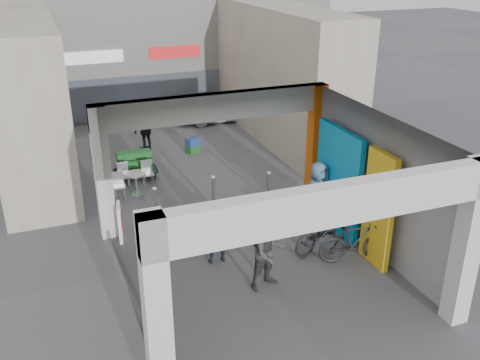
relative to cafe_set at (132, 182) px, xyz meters
name	(u,v)px	position (x,y,z in m)	size (l,w,h in m)	color
ground	(244,250)	(1.93, -4.53, -0.29)	(90.00, 90.00, 0.00)	#545358
arcade_canopy	(280,174)	(2.47, -5.35, 2.01)	(6.40, 6.45, 6.40)	silver
far_building	(129,19)	(1.93, 9.46, 3.70)	(18.00, 4.08, 8.00)	silver
plaza_bldg_left	(29,97)	(-2.57, 2.97, 2.21)	(2.00, 9.00, 5.00)	beige
plaza_bldg_right	(282,75)	(6.43, 2.97, 2.21)	(2.00, 9.00, 5.00)	beige
bollard_left	(156,204)	(0.29, -2.11, 0.18)	(0.09, 0.09, 0.94)	gray
bollard_center	(213,192)	(2.00, -1.98, 0.19)	(0.09, 0.09, 0.96)	gray
bollard_right	(268,187)	(3.66, -2.13, 0.16)	(0.09, 0.09, 0.90)	gray
advert_board_near	(155,314)	(-0.81, -6.88, 0.22)	(0.15, 0.56, 1.00)	white
advert_board_far	(120,222)	(-0.81, -2.89, 0.22)	(0.17, 0.56, 1.00)	white
cafe_set	(132,182)	(0.00, 0.00, 0.00)	(1.35, 1.09, 0.81)	#B4B5BA
produce_stand	(136,169)	(0.31, 0.92, 0.06)	(1.33, 0.72, 0.88)	black
crate_stack	(193,145)	(2.71, 2.56, -0.01)	(0.54, 0.48, 0.56)	#175322
border_collie	(261,240)	(2.38, -4.57, -0.06)	(0.21, 0.42, 0.58)	black
man_with_dog	(216,231)	(1.14, -4.76, 0.54)	(0.60, 0.40, 1.65)	black
man_back_turned	(269,253)	(1.90, -6.13, 0.56)	(0.83, 0.65, 1.71)	#3A3A3D
man_elderly	(318,193)	(4.31, -3.89, 0.60)	(0.87, 0.57, 1.78)	#587FAB
man_crates	(146,130)	(1.20, 3.45, 0.50)	(0.93, 0.39, 1.59)	black
bicycle_front	(325,229)	(3.85, -5.13, 0.25)	(0.71, 2.05, 1.08)	black
bicycle_rear	(355,241)	(4.23, -5.92, 0.25)	(0.51, 1.79, 1.08)	black
white_van	(220,107)	(4.93, 5.91, 0.35)	(1.50, 3.73, 1.27)	silver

